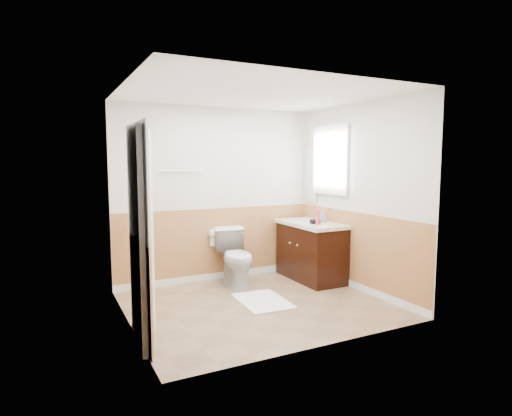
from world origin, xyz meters
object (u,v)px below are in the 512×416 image
toilet (236,257)px  soap_dispenser (323,215)px  lotion_bottle (318,217)px  vanity_cabinet (311,252)px  bath_mat (263,301)px

toilet → soap_dispenser: 1.39m
toilet → lotion_bottle: (1.01, -0.50, 0.56)m
soap_dispenser → toilet: bearing=165.5°
toilet → vanity_cabinet: size_ratio=0.72×
toilet → bath_mat: bearing=-86.3°
bath_mat → soap_dispenser: size_ratio=3.90×
toilet → soap_dispenser: bearing=-10.8°
bath_mat → lotion_bottle: lotion_bottle is taller
toilet → lotion_bottle: size_ratio=3.60×
bath_mat → soap_dispenser: soap_dispenser is taller
lotion_bottle → soap_dispenser: size_ratio=1.07×
bath_mat → soap_dispenser: (1.23, 0.49, 0.94)m
toilet → soap_dispenser: size_ratio=3.86×
vanity_cabinet → bath_mat: bearing=-151.6°
vanity_cabinet → lotion_bottle: lotion_bottle is taller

